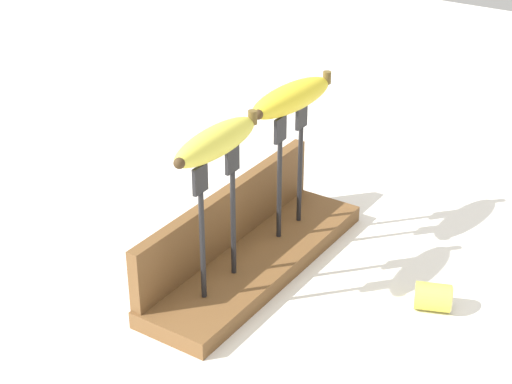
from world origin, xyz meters
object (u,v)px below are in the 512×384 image
Objects in this scene: banana_raised_left at (219,142)px; banana_chunk_near at (434,297)px; banana_raised_right at (294,98)px; fork_stand_right at (293,161)px; fork_stand_left at (220,211)px.

banana_raised_left is 2.69× the size of banana_chunk_near.
banana_raised_right is (0.18, 0.00, -0.00)m from banana_raised_left.
fork_stand_right is 0.20m from banana_raised_left.
banana_raised_left is 0.18m from banana_raised_right.
banana_chunk_near is (0.14, -0.24, -0.22)m from banana_raised_left.
banana_raised_left reaches higher than fork_stand_right.
banana_raised_left is (-0.00, 0.00, 0.10)m from fork_stand_left.
fork_stand_right is at bearing -7.19° from banana_raised_right.
fork_stand_left is at bearing -2.16° from banana_raised_left.
fork_stand_right is 0.10m from banana_raised_right.
banana_raised_left and banana_raised_right have the same top height.
fork_stand_left is at bearing -180.00° from banana_raised_right.
banana_raised_right is 0.33m from banana_chunk_near.
banana_chunk_near is (-0.04, -0.24, -0.21)m from banana_raised_right.
banana_raised_right is 2.86× the size of banana_chunk_near.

